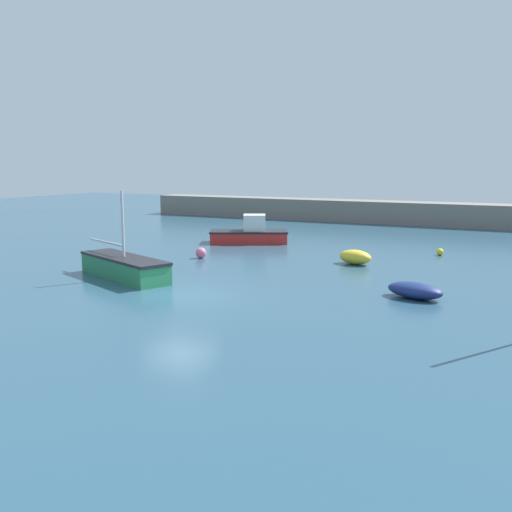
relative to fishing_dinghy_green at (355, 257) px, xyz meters
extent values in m
cube|color=#284C60|center=(-4.00, -10.02, -0.47)|extent=(120.00, 120.00, 0.20)
cube|color=slate|center=(-4.00, 21.28, 0.58)|extent=(46.05, 2.94, 1.90)
ellipsoid|color=yellow|center=(0.00, 0.00, 0.00)|extent=(2.06, 1.55, 0.75)
cube|color=red|center=(-8.68, 4.66, -0.03)|extent=(5.34, 4.05, 0.68)
cube|color=black|center=(-8.68, 4.66, 0.37)|extent=(5.44, 4.14, 0.12)
cube|color=silver|center=(-8.35, 4.83, 0.89)|extent=(1.93, 1.95, 1.17)
cube|color=#287A4C|center=(-8.21, -8.30, 0.06)|extent=(5.70, 3.46, 0.87)
cube|color=black|center=(-8.21, -8.30, 0.56)|extent=(5.82, 3.53, 0.12)
cylinder|color=silver|center=(-8.21, -8.30, 2.04)|extent=(0.12, 0.12, 3.09)
cylinder|color=silver|center=(-9.73, -7.69, 1.10)|extent=(3.09, 1.30, 0.10)
ellipsoid|color=navy|center=(4.33, -6.24, -0.07)|extent=(2.48, 1.75, 0.61)
sphere|color=#EA668C|center=(-8.12, -2.02, -0.08)|extent=(0.58, 0.58, 0.58)
sphere|color=yellow|center=(3.41, 4.96, -0.18)|extent=(0.39, 0.39, 0.39)
camera|label=1|loc=(8.66, -28.13, 4.76)|focal=40.00mm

